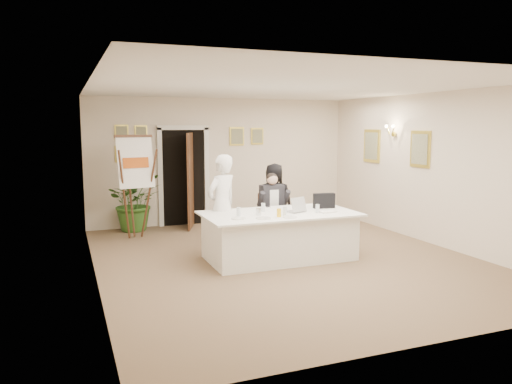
{
  "coord_description": "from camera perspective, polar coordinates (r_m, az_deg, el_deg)",
  "views": [
    {
      "loc": [
        -3.37,
        -7.33,
        2.2
      ],
      "look_at": [
        -0.3,
        0.6,
        1.06
      ],
      "focal_mm": 35.0,
      "sensor_mm": 36.0,
      "label": 1
    }
  ],
  "objects": [
    {
      "name": "glass_c",
      "position": [
        8.24,
        7.04,
        -1.89
      ],
      "size": [
        0.08,
        0.08,
        0.14
      ],
      "primitive_type": "cylinder",
      "rotation": [
        0.0,
        0.0,
        0.29
      ],
      "color": "silver",
      "rests_on": "conference_table"
    },
    {
      "name": "plate_mid",
      "position": [
        7.67,
        0.84,
        -3.01
      ],
      "size": [
        0.3,
        0.3,
        0.01
      ],
      "primitive_type": "cylinder",
      "rotation": [
        0.0,
        0.0,
        -0.29
      ],
      "color": "white",
      "rests_on": "conference_table"
    },
    {
      "name": "conference_table",
      "position": [
        8.27,
        2.68,
        -4.98
      ],
      "size": [
        2.52,
        1.35,
        0.78
      ],
      "color": "white",
      "rests_on": "floor"
    },
    {
      "name": "glass_d",
      "position": [
        8.3,
        0.83,
        -1.76
      ],
      "size": [
        0.08,
        0.08,
        0.14
      ],
      "primitive_type": "cylinder",
      "rotation": [
        0.0,
        0.0,
        -0.19
      ],
      "color": "silver",
      "rests_on": "conference_table"
    },
    {
      "name": "standing_man",
      "position": [
        8.45,
        -3.92,
        -1.52
      ],
      "size": [
        0.75,
        0.66,
        1.72
      ],
      "primitive_type": "imported",
      "rotation": [
        0.0,
        0.0,
        3.65
      ],
      "color": "white",
      "rests_on": "floor"
    },
    {
      "name": "plate_near",
      "position": [
        7.77,
        3.9,
        -2.89
      ],
      "size": [
        0.27,
        0.27,
        0.01
      ],
      "primitive_type": "cylinder",
      "rotation": [
        0.0,
        0.0,
        0.17
      ],
      "color": "white",
      "rests_on": "conference_table"
    },
    {
      "name": "wall_front",
      "position": [
        5.16,
        19.9,
        -1.74
      ],
      "size": [
        6.0,
        0.1,
        2.8
      ],
      "primitive_type": "cube",
      "color": "beige",
      "rests_on": "floor"
    },
    {
      "name": "wall_sconce",
      "position": [
        10.59,
        15.24,
        6.83
      ],
      "size": [
        0.2,
        0.3,
        0.24
      ],
      "primitive_type": null,
      "color": "#AFA238",
      "rests_on": "wall_right"
    },
    {
      "name": "flip_chart",
      "position": [
        9.9,
        -13.7,
        -0.05
      ],
      "size": [
        0.71,
        0.49,
        1.98
      ],
      "color": "#3F2614",
      "rests_on": "floor"
    },
    {
      "name": "floor",
      "position": [
        8.36,
        3.4,
        -7.63
      ],
      "size": [
        7.0,
        7.0,
        0.0
      ],
      "primitive_type": "plane",
      "color": "brown",
      "rests_on": "ground"
    },
    {
      "name": "potted_palm",
      "position": [
        10.74,
        -13.63,
        -1.11
      ],
      "size": [
        1.13,
        0.99,
        1.21
      ],
      "primitive_type": "imported",
      "rotation": [
        0.0,
        0.0,
        -0.04
      ],
      "color": "#2E5A1E",
      "rests_on": "floor"
    },
    {
      "name": "paper_stack",
      "position": [
        8.29,
        8.13,
        -2.24
      ],
      "size": [
        0.29,
        0.22,
        0.03
      ],
      "primitive_type": "cube",
      "rotation": [
        0.0,
        0.0,
        0.1
      ],
      "color": "white",
      "rests_on": "conference_table"
    },
    {
      "name": "wall_back",
      "position": [
        11.37,
        -3.9,
        3.58
      ],
      "size": [
        6.0,
        0.1,
        2.8
      ],
      "primitive_type": "cube",
      "color": "beige",
      "rests_on": "floor"
    },
    {
      "name": "laptop",
      "position": [
        8.3,
        4.56,
        -1.31
      ],
      "size": [
        0.4,
        0.42,
        0.28
      ],
      "primitive_type": null,
      "rotation": [
        0.0,
        0.0,
        0.34
      ],
      "color": "#B7BABC",
      "rests_on": "conference_table"
    },
    {
      "name": "standing_woman",
      "position": [
        9.88,
        2.11,
        -0.92
      ],
      "size": [
        0.83,
        0.67,
        1.46
      ],
      "primitive_type": "imported",
      "rotation": [
        0.0,
        0.0,
        2.82
      ],
      "color": "black",
      "rests_on": "floor"
    },
    {
      "name": "pictures_back_wall",
      "position": [
        11.11,
        -7.84,
        5.76
      ],
      "size": [
        3.4,
        0.06,
        0.8
      ],
      "primitive_type": null,
      "color": "#DBC84A",
      "rests_on": "wall_back"
    },
    {
      "name": "plate_left",
      "position": [
        7.65,
        -2.03,
        -3.05
      ],
      "size": [
        0.23,
        0.23,
        0.01
      ],
      "primitive_type": "cylinder",
      "rotation": [
        0.0,
        0.0,
        0.02
      ],
      "color": "white",
      "rests_on": "conference_table"
    },
    {
      "name": "wall_left",
      "position": [
        7.38,
        -18.2,
        1.03
      ],
      "size": [
        0.1,
        7.0,
        2.8
      ],
      "primitive_type": "cube",
      "color": "beige",
      "rests_on": "floor"
    },
    {
      "name": "doorway",
      "position": [
        11.0,
        -8.0,
        1.52
      ],
      "size": [
        1.14,
        0.86,
        2.2
      ],
      "color": "black",
      "rests_on": "floor"
    },
    {
      "name": "steel_jug",
      "position": [
        7.94,
        0.29,
        -2.3
      ],
      "size": [
        0.1,
        0.1,
        0.11
      ],
      "primitive_type": "cylinder",
      "rotation": [
        0.0,
        0.0,
        0.14
      ],
      "color": "silver",
      "rests_on": "conference_table"
    },
    {
      "name": "laptop_bag",
      "position": [
        8.7,
        7.79,
        -0.99
      ],
      "size": [
        0.38,
        0.16,
        0.26
      ],
      "primitive_type": "cube",
      "rotation": [
        0.0,
        0.0,
        -0.14
      ],
      "color": "black",
      "rests_on": "conference_table"
    },
    {
      "name": "glass_a",
      "position": [
        7.87,
        -2.0,
        -2.28
      ],
      "size": [
        0.08,
        0.08,
        0.14
      ],
      "primitive_type": "cylinder",
      "rotation": [
        0.0,
        0.0,
        -0.28
      ],
      "color": "silver",
      "rests_on": "conference_table"
    },
    {
      "name": "pictures_right_wall",
      "position": [
        10.64,
        15.48,
        4.94
      ],
      "size": [
        0.06,
        2.2,
        0.8
      ],
      "primitive_type": null,
      "color": "#DBC84A",
      "rests_on": "wall_right"
    },
    {
      "name": "wall_right",
      "position": [
        9.74,
        19.75,
        2.48
      ],
      "size": [
        0.1,
        7.0,
        2.8
      ],
      "primitive_type": "cube",
      "color": "beige",
      "rests_on": "floor"
    },
    {
      "name": "oj_glass",
      "position": [
        7.82,
        2.64,
        -2.39
      ],
      "size": [
        0.08,
        0.08,
        0.13
      ],
      "primitive_type": "cylinder",
      "rotation": [
        0.0,
        0.0,
        -0.15
      ],
      "color": "yellow",
      "rests_on": "conference_table"
    },
    {
      "name": "ceiling",
      "position": [
        8.09,
        3.56,
        11.88
      ],
      "size": [
        6.0,
        7.0,
        0.02
      ],
      "primitive_type": "cube",
      "color": "white",
      "rests_on": "wall_back"
    },
    {
      "name": "seated_man",
      "position": [
        9.21,
        1.93,
        -1.91
      ],
      "size": [
        0.62,
        0.65,
        1.35
      ],
      "primitive_type": null,
      "rotation": [
        0.0,
        0.0,
        0.07
      ],
      "color": "black",
      "rests_on": "floor"
    },
    {
      "name": "glass_b",
      "position": [
        7.93,
        3.33,
        -2.21
      ],
      "size": [
        0.07,
        0.07,
        0.14
      ],
      "primitive_type": "cylinder",
      "rotation": [
        0.0,
        0.0,
        -0.03
      ],
      "color": "silver",
      "rests_on": "conference_table"
    }
  ]
}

